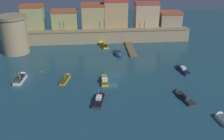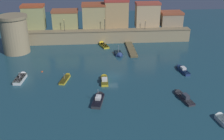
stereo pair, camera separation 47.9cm
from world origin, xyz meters
name	(u,v)px [view 2 (the right image)]	position (x,y,z in m)	size (l,w,h in m)	color
ground_plane	(113,76)	(0.00, 0.00, 0.00)	(142.92, 142.92, 0.00)	#1E4756
quay_wall	(106,36)	(0.00, 25.27, 2.06)	(53.64, 3.21, 4.09)	#9E8966
old_town_backdrop	(103,16)	(-0.78, 29.00, 7.58)	(51.59, 5.70, 9.11)	tan
fortress_tower	(15,34)	(-26.37, 18.40, 5.48)	(7.97, 7.97, 10.83)	#9E8966
pier_dock	(131,49)	(6.95, 17.55, 0.26)	(2.09, 12.54, 0.70)	brown
quay_lamp_0	(64,23)	(-12.99, 25.27, 6.51)	(0.32, 0.32, 3.67)	black
quay_lamp_1	(105,22)	(-0.46, 25.27, 6.58)	(0.32, 0.32, 3.81)	black
quay_lamp_2	(145,23)	(12.40, 25.27, 6.08)	(0.32, 0.32, 2.93)	black
moored_boat_0	(99,98)	(-3.65, -10.57, 0.43)	(3.06, 6.54, 3.38)	#333338
moored_boat_1	(182,69)	(17.39, 1.94, 0.43)	(2.08, 6.59, 1.46)	navy
moored_boat_2	(104,79)	(-2.12, -2.12, 0.43)	(1.59, 5.80, 1.65)	gold
moored_boat_3	(182,96)	(13.31, -10.86, 0.36)	(2.95, 7.08, 1.80)	#333338
moored_boat_4	(222,119)	(17.76, -19.35, 0.37)	(2.31, 4.45, 1.68)	white
moored_boat_5	(66,78)	(-10.93, -0.25, 0.26)	(2.70, 6.12, 2.27)	gold
moored_boat_6	(103,44)	(-1.30, 22.50, 0.28)	(3.46, 6.30, 2.64)	gold
moored_boat_7	(22,77)	(-21.27, 0.41, 0.44)	(2.43, 6.31, 2.64)	white
moored_boat_8	(119,54)	(2.86, 13.41, 0.36)	(2.35, 4.72, 3.55)	navy
mooring_buoy_0	(42,72)	(-17.15, 3.93, 0.00)	(0.46, 0.46, 0.46)	#EA4C19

